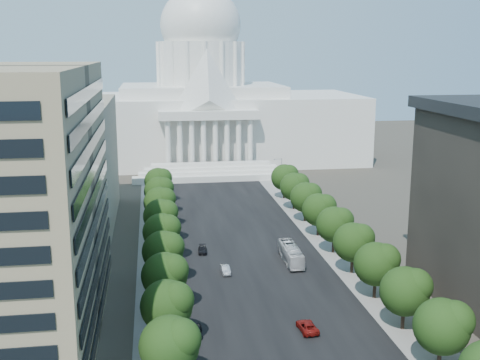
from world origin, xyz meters
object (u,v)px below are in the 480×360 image
car_dark_b (203,250)px  city_bus (291,254)px  car_dark_a (197,331)px  car_silver (225,270)px  car_red (307,327)px

car_dark_b → city_bus: 19.13m
car_dark_a → car_dark_b: bearing=86.4°
car_dark_a → car_dark_b: (4.06, 37.28, -0.03)m
car_dark_a → city_bus: city_bus is taller
car_silver → car_dark_a: bearing=-108.4°
car_silver → city_bus: size_ratio=0.36×
car_red → city_bus: bearing=-102.6°
car_red → city_bus: city_bus is taller
car_dark_a → car_red: car_red is taller
car_red → city_bus: 30.52m
car_dark_a → car_red: size_ratio=0.73×
car_silver → car_dark_b: size_ratio=1.01×
city_bus → car_red: bearing=-97.6°
car_dark_a → car_dark_b: size_ratio=0.89×
car_silver → car_red: 27.53m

